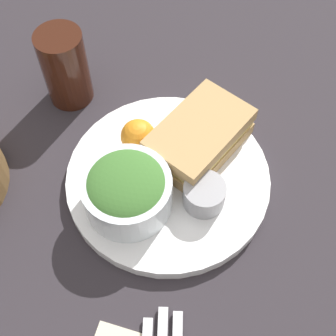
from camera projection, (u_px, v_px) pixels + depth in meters
ground_plane at (168, 182)px, 0.68m from camera, size 4.00×4.00×0.00m
plate at (168, 179)px, 0.67m from camera, size 0.29×0.29×0.02m
sandwich at (199, 137)px, 0.66m from camera, size 0.17×0.14×0.05m
salad_bowl at (127, 190)px, 0.61m from camera, size 0.12×0.12×0.07m
dressing_cup at (204, 195)px, 0.62m from camera, size 0.06×0.06×0.04m
orange_wedge at (138, 136)px, 0.67m from camera, size 0.05×0.05×0.05m
drink_glass at (65, 67)px, 0.71m from camera, size 0.07×0.07×0.13m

